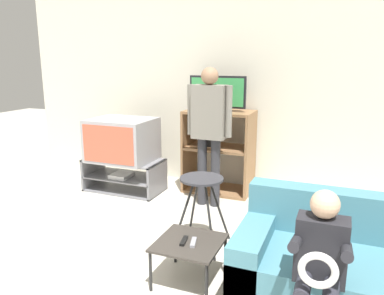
{
  "coord_description": "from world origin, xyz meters",
  "views": [
    {
      "loc": [
        1.37,
        -1.11,
        1.7
      ],
      "look_at": [
        0.1,
        2.02,
        0.9
      ],
      "focal_mm": 35.0,
      "sensor_mm": 36.0,
      "label": 1
    }
  ],
  "objects_px": {
    "tv_stand": "(124,175)",
    "remote_control_white": "(193,242)",
    "media_shelf": "(219,151)",
    "folding_stool": "(202,189)",
    "television_main": "(122,140)",
    "person_seated_child": "(320,260)",
    "couch": "(358,273)",
    "person_standing_adult": "(209,124)",
    "television_flat": "(217,94)",
    "snack_table": "(189,246)",
    "remote_control_black": "(184,241)"
  },
  "relations": [
    {
      "from": "media_shelf",
      "to": "couch",
      "type": "height_order",
      "value": "media_shelf"
    },
    {
      "from": "television_flat",
      "to": "snack_table",
      "type": "bearing_deg",
      "value": -77.14
    },
    {
      "from": "folding_stool",
      "to": "snack_table",
      "type": "xyz_separation_m",
      "value": [
        0.12,
        -0.59,
        -0.25
      ]
    },
    {
      "from": "folding_stool",
      "to": "snack_table",
      "type": "distance_m",
      "value": 0.65
    },
    {
      "from": "person_standing_adult",
      "to": "television_main",
      "type": "bearing_deg",
      "value": 177.96
    },
    {
      "from": "person_standing_adult",
      "to": "media_shelf",
      "type": "bearing_deg",
      "value": 95.06
    },
    {
      "from": "television_flat",
      "to": "couch",
      "type": "xyz_separation_m",
      "value": [
        1.66,
        -1.89,
        -1.01
      ]
    },
    {
      "from": "television_flat",
      "to": "couch",
      "type": "bearing_deg",
      "value": -48.65
    },
    {
      "from": "folding_stool",
      "to": "remote_control_black",
      "type": "distance_m",
      "value": 0.65
    },
    {
      "from": "media_shelf",
      "to": "person_seated_child",
      "type": "height_order",
      "value": "media_shelf"
    },
    {
      "from": "person_seated_child",
      "to": "remote_control_white",
      "type": "bearing_deg",
      "value": 161.49
    },
    {
      "from": "television_main",
      "to": "person_seated_child",
      "type": "bearing_deg",
      "value": -37.03
    },
    {
      "from": "television_main",
      "to": "remote_control_black",
      "type": "height_order",
      "value": "television_main"
    },
    {
      "from": "tv_stand",
      "to": "snack_table",
      "type": "distance_m",
      "value": 2.28
    },
    {
      "from": "television_main",
      "to": "remote_control_black",
      "type": "relative_size",
      "value": 5.54
    },
    {
      "from": "snack_table",
      "to": "person_standing_adult",
      "type": "relative_size",
      "value": 0.3
    },
    {
      "from": "tv_stand",
      "to": "folding_stool",
      "type": "height_order",
      "value": "folding_stool"
    },
    {
      "from": "folding_stool",
      "to": "person_standing_adult",
      "type": "xyz_separation_m",
      "value": [
        -0.28,
        0.97,
        0.43
      ]
    },
    {
      "from": "person_seated_child",
      "to": "media_shelf",
      "type": "bearing_deg",
      "value": 120.28
    },
    {
      "from": "remote_control_white",
      "to": "person_seated_child",
      "type": "relative_size",
      "value": 0.15
    },
    {
      "from": "tv_stand",
      "to": "media_shelf",
      "type": "xyz_separation_m",
      "value": [
        1.16,
        0.45,
        0.34
      ]
    },
    {
      "from": "media_shelf",
      "to": "snack_table",
      "type": "xyz_separation_m",
      "value": [
        0.45,
        -2.08,
        -0.24
      ]
    },
    {
      "from": "snack_table",
      "to": "tv_stand",
      "type": "bearing_deg",
      "value": 134.71
    },
    {
      "from": "tv_stand",
      "to": "media_shelf",
      "type": "height_order",
      "value": "media_shelf"
    },
    {
      "from": "tv_stand",
      "to": "person_standing_adult",
      "type": "height_order",
      "value": "person_standing_adult"
    },
    {
      "from": "television_main",
      "to": "remote_control_black",
      "type": "xyz_separation_m",
      "value": [
        1.57,
        -1.63,
        -0.34
      ]
    },
    {
      "from": "television_main",
      "to": "folding_stool",
      "type": "height_order",
      "value": "television_main"
    },
    {
      "from": "remote_control_white",
      "to": "couch",
      "type": "bearing_deg",
      "value": -5.74
    },
    {
      "from": "television_flat",
      "to": "person_standing_adult",
      "type": "height_order",
      "value": "person_standing_adult"
    },
    {
      "from": "tv_stand",
      "to": "television_flat",
      "type": "bearing_deg",
      "value": 20.64
    },
    {
      "from": "television_main",
      "to": "remote_control_white",
      "type": "xyz_separation_m",
      "value": [
        1.64,
        -1.62,
        -0.34
      ]
    },
    {
      "from": "tv_stand",
      "to": "folding_stool",
      "type": "distance_m",
      "value": 1.84
    },
    {
      "from": "person_standing_adult",
      "to": "person_seated_child",
      "type": "bearing_deg",
      "value": -54.31
    },
    {
      "from": "media_shelf",
      "to": "snack_table",
      "type": "bearing_deg",
      "value": -77.88
    },
    {
      "from": "tv_stand",
      "to": "folding_stool",
      "type": "relative_size",
      "value": 1.52
    },
    {
      "from": "media_shelf",
      "to": "folding_stool",
      "type": "height_order",
      "value": "media_shelf"
    },
    {
      "from": "couch",
      "to": "person_standing_adult",
      "type": "distance_m",
      "value": 2.24
    },
    {
      "from": "tv_stand",
      "to": "remote_control_white",
      "type": "xyz_separation_m",
      "value": [
        1.65,
        -1.64,
        0.14
      ]
    },
    {
      "from": "folding_stool",
      "to": "person_seated_child",
      "type": "bearing_deg",
      "value": -40.25
    },
    {
      "from": "couch",
      "to": "person_standing_adult",
      "type": "height_order",
      "value": "person_standing_adult"
    },
    {
      "from": "television_main",
      "to": "folding_stool",
      "type": "bearing_deg",
      "value": -34.49
    },
    {
      "from": "remote_control_black",
      "to": "person_seated_child",
      "type": "height_order",
      "value": "person_seated_child"
    },
    {
      "from": "media_shelf",
      "to": "remote_control_black",
      "type": "height_order",
      "value": "media_shelf"
    },
    {
      "from": "tv_stand",
      "to": "snack_table",
      "type": "relative_size",
      "value": 2.06
    },
    {
      "from": "media_shelf",
      "to": "remote_control_black",
      "type": "bearing_deg",
      "value": -78.92
    },
    {
      "from": "snack_table",
      "to": "person_seated_child",
      "type": "relative_size",
      "value": 0.51
    },
    {
      "from": "tv_stand",
      "to": "snack_table",
      "type": "bearing_deg",
      "value": -45.29
    },
    {
      "from": "television_main",
      "to": "snack_table",
      "type": "distance_m",
      "value": 2.3
    },
    {
      "from": "tv_stand",
      "to": "couch",
      "type": "bearing_deg",
      "value": -27.56
    },
    {
      "from": "snack_table",
      "to": "couch",
      "type": "bearing_deg",
      "value": 7.61
    }
  ]
}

